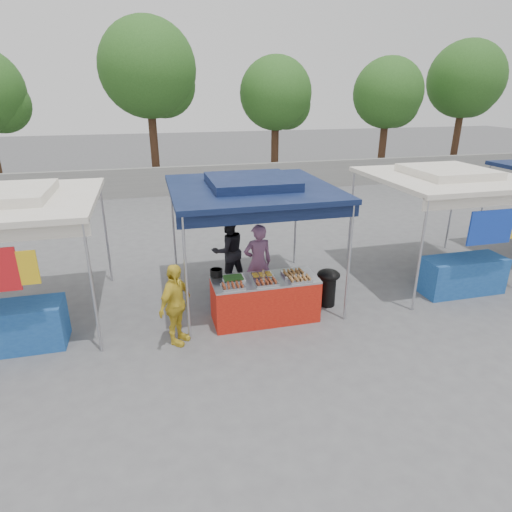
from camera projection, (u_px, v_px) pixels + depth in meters
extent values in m
plane|color=#565658|center=(263.00, 316.00, 8.46)|extent=(80.00, 80.00, 0.00)
cube|color=gray|center=(196.00, 180.00, 18.18)|extent=(40.00, 0.25, 1.20)
cylinder|color=#B3B3BA|center=(186.00, 281.00, 7.24)|extent=(0.05, 0.05, 2.30)
cylinder|color=#B3B3BA|center=(349.00, 265.00, 7.93)|extent=(0.05, 0.05, 2.30)
cylinder|color=#B3B3BA|center=(174.00, 229.00, 9.95)|extent=(0.05, 0.05, 2.30)
cylinder|color=#B3B3BA|center=(296.00, 220.00, 10.64)|extent=(0.05, 0.05, 2.30)
cube|color=#0F1A3E|center=(251.00, 188.00, 8.51)|extent=(3.20, 3.20, 0.10)
cube|color=#0F1A3E|center=(251.00, 182.00, 8.46)|extent=(1.65, 1.65, 0.18)
cube|color=#0F1A3E|center=(272.00, 215.00, 7.21)|extent=(3.20, 0.04, 0.25)
cylinder|color=#B3B3BA|center=(93.00, 291.00, 6.90)|extent=(0.05, 0.05, 2.30)
cylinder|color=#B3B3BA|center=(106.00, 234.00, 9.61)|extent=(0.05, 0.05, 2.30)
cube|color=beige|center=(1.00, 202.00, 7.48)|extent=(3.20, 3.20, 0.10)
cube|color=beige|center=(0.00, 194.00, 7.43)|extent=(1.65, 1.65, 0.18)
cube|color=#1D4F9B|center=(9.00, 327.00, 7.28)|extent=(1.80, 0.70, 0.80)
cube|color=gold|center=(22.00, 268.00, 6.48)|extent=(0.45, 0.04, 0.55)
cylinder|color=#B3B3BA|center=(420.00, 257.00, 8.28)|extent=(0.05, 0.05, 2.30)
cylinder|color=#B3B3BA|center=(351.00, 216.00, 10.99)|extent=(0.05, 0.05, 2.30)
cylinder|color=#B3B3BA|center=(451.00, 209.00, 11.68)|extent=(0.05, 0.05, 2.30)
cube|color=beige|center=(447.00, 178.00, 9.54)|extent=(3.20, 3.20, 0.10)
cube|color=beige|center=(448.00, 172.00, 9.49)|extent=(1.65, 1.65, 0.18)
cube|color=beige|center=(496.00, 200.00, 8.24)|extent=(3.20, 0.04, 0.25)
cube|color=#1D4F9B|center=(462.00, 275.00, 9.34)|extent=(1.80, 0.70, 0.80)
cube|color=#1334A7|center=(491.00, 227.00, 8.42)|extent=(1.00, 0.04, 0.70)
cylinder|color=#B3B3BA|center=(482.00, 206.00, 11.91)|extent=(0.05, 0.05, 2.30)
sphere|color=#2A591D|center=(1.00, 104.00, 17.68)|extent=(2.35, 2.35, 2.35)
cylinder|color=#3E2617|center=(153.00, 136.00, 19.23)|extent=(0.36, 0.36, 4.53)
sphere|color=#2A591D|center=(148.00, 68.00, 18.23)|extent=(4.14, 4.14, 4.14)
sphere|color=#2A591D|center=(163.00, 85.00, 18.78)|extent=(2.85, 2.85, 2.85)
cylinder|color=#3E2617|center=(275.00, 143.00, 20.46)|extent=(0.36, 0.36, 3.63)
sphere|color=#2A591D|center=(276.00, 93.00, 19.65)|extent=(3.31, 3.31, 3.31)
sphere|color=#2A591D|center=(286.00, 105.00, 20.16)|extent=(2.28, 2.28, 2.28)
cylinder|color=#3E2617|center=(383.00, 141.00, 21.39)|extent=(0.36, 0.36, 3.64)
sphere|color=#2A591D|center=(388.00, 93.00, 20.58)|extent=(3.33, 3.33, 3.33)
sphere|color=#2A591D|center=(396.00, 104.00, 21.09)|extent=(2.29, 2.29, 2.29)
cylinder|color=#3E2617|center=(457.00, 131.00, 22.97)|extent=(0.36, 0.36, 4.22)
sphere|color=#2A591D|center=(466.00, 79.00, 22.03)|extent=(3.86, 3.86, 3.86)
sphere|color=#2A591D|center=(471.00, 92.00, 22.57)|extent=(2.65, 2.65, 2.65)
cube|color=red|center=(265.00, 300.00, 8.22)|extent=(2.00, 0.80, 0.81)
cube|color=#B3B3BA|center=(265.00, 280.00, 8.07)|extent=(2.00, 0.80, 0.04)
cube|color=silver|center=(233.00, 287.00, 7.68)|extent=(0.42, 0.30, 0.05)
cube|color=maroon|center=(233.00, 285.00, 7.67)|extent=(0.35, 0.25, 0.02)
cube|color=silver|center=(266.00, 283.00, 7.82)|extent=(0.42, 0.30, 0.05)
cube|color=maroon|center=(266.00, 281.00, 7.81)|extent=(0.35, 0.25, 0.02)
cube|color=silver|center=(300.00, 280.00, 7.97)|extent=(0.42, 0.30, 0.05)
cube|color=#A77039|center=(300.00, 278.00, 7.96)|extent=(0.35, 0.25, 0.02)
cube|color=silver|center=(233.00, 279.00, 7.99)|extent=(0.42, 0.30, 0.05)
cube|color=#25531C|center=(233.00, 277.00, 7.97)|extent=(0.35, 0.25, 0.02)
cube|color=silver|center=(262.00, 276.00, 8.14)|extent=(0.42, 0.30, 0.05)
cube|color=gold|center=(262.00, 274.00, 8.13)|extent=(0.35, 0.25, 0.02)
cube|color=silver|center=(293.00, 274.00, 8.23)|extent=(0.42, 0.30, 0.05)
cube|color=#A77039|center=(293.00, 272.00, 8.22)|extent=(0.35, 0.25, 0.02)
cylinder|color=black|center=(216.00, 273.00, 8.16)|extent=(0.24, 0.24, 0.14)
cylinder|color=#B3B3BA|center=(263.00, 281.00, 7.86)|extent=(0.07, 0.07, 0.09)
cylinder|color=black|center=(328.00, 291.00, 8.80)|extent=(0.32, 0.32, 0.63)
ellipsoid|color=black|center=(329.00, 275.00, 8.66)|extent=(0.47, 0.47, 0.21)
cube|color=#13349B|center=(231.00, 300.00, 8.76)|extent=(0.53, 0.37, 0.32)
cube|color=#13349B|center=(268.00, 296.00, 8.94)|extent=(0.49, 0.34, 0.30)
cube|color=#13349B|center=(269.00, 284.00, 8.83)|extent=(0.48, 0.34, 0.29)
imported|color=#835379|center=(258.00, 263.00, 8.86)|extent=(0.62, 0.42, 1.66)
imported|color=black|center=(228.00, 251.00, 9.58)|extent=(0.93, 0.80, 1.63)
imported|color=gold|center=(175.00, 305.00, 7.32)|extent=(0.81, 0.91, 1.48)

